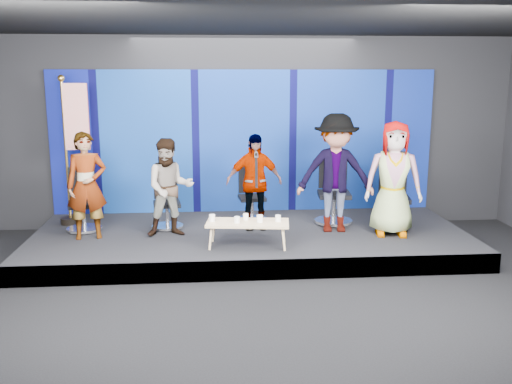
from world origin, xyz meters
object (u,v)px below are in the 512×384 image
at_px(panelist_a, 87,186).
at_px(panelist_d, 336,173).
at_px(coffee_table, 248,224).
at_px(mug_a, 212,218).
at_px(mug_c, 246,217).
at_px(chair_a, 83,210).
at_px(chair_b, 167,209).
at_px(mug_e, 278,218).
at_px(mug_d, 260,219).
at_px(chair_e, 393,205).
at_px(panelist_c, 254,182).
at_px(flag_stand, 73,147).
at_px(chair_c, 252,203).
at_px(panelist_b, 170,188).
at_px(chair_d, 334,201).
at_px(panelist_e, 393,179).

xyz_separation_m(panelist_a, panelist_d, (3.92, 0.09, 0.12)).
bearing_deg(panelist_d, coffee_table, -147.61).
relative_size(mug_a, mug_c, 1.12).
bearing_deg(mug_a, chair_a, 153.46).
xyz_separation_m(chair_b, mug_e, (1.72, -1.19, 0.11)).
bearing_deg(mug_d, chair_e, 22.40).
height_order(panelist_c, mug_e, panelist_c).
height_order(panelist_d, mug_d, panelist_d).
bearing_deg(flag_stand, mug_d, -29.04).
xyz_separation_m(coffee_table, mug_a, (-0.53, 0.07, 0.08)).
bearing_deg(mug_e, chair_e, 24.74).
bearing_deg(mug_d, mug_e, 2.62).
height_order(chair_c, mug_d, chair_c).
distance_m(panelist_b, chair_d, 2.83).
xyz_separation_m(panelist_d, panelist_e, (0.86, -0.29, -0.05)).
xyz_separation_m(panelist_b, chair_c, (1.35, 0.82, -0.46)).
distance_m(panelist_b, mug_c, 1.33).
relative_size(chair_a, chair_c, 1.06).
relative_size(panelist_a, panelist_d, 0.87).
relative_size(chair_e, flag_stand, 0.45).
bearing_deg(panelist_b, panelist_a, 173.56).
bearing_deg(mug_c, panelist_e, 7.91).
bearing_deg(panelist_c, panelist_a, -177.97).
xyz_separation_m(panelist_b, mug_a, (0.65, -0.60, -0.35)).
distance_m(panelist_a, mug_d, 2.74).
distance_m(chair_a, mug_d, 3.03).
relative_size(chair_b, chair_c, 0.98).
height_order(chair_c, mug_c, chair_c).
distance_m(panelist_b, flag_stand, 1.95).
relative_size(panelist_a, coffee_table, 1.31).
xyz_separation_m(chair_b, mug_c, (1.25, -1.04, 0.11)).
distance_m(panelist_e, mug_c, 2.43).
distance_m(panelist_a, chair_c, 2.80).
bearing_deg(chair_d, panelist_e, -40.09).
distance_m(panelist_b, panelist_d, 2.66).
bearing_deg(chair_c, flag_stand, 173.43).
xyz_separation_m(panelist_e, mug_a, (-2.86, -0.38, -0.48)).
xyz_separation_m(chair_e, mug_d, (-2.34, -0.96, 0.06)).
relative_size(chair_e, mug_d, 10.26).
bearing_deg(chair_b, mug_c, -47.12).
xyz_separation_m(chair_a, mug_a, (2.10, -1.05, 0.09)).
bearing_deg(flag_stand, panelist_e, -13.19).
relative_size(coffee_table, mug_e, 12.91).
relative_size(chair_a, chair_d, 0.87).
height_order(panelist_d, mug_a, panelist_d).
bearing_deg(chair_b, mug_d, -47.02).
xyz_separation_m(panelist_c, panelist_e, (2.16, -0.54, 0.12)).
height_order(chair_d, coffee_table, chair_d).
relative_size(chair_c, mug_e, 9.89).
distance_m(chair_d, mug_a, 2.40).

